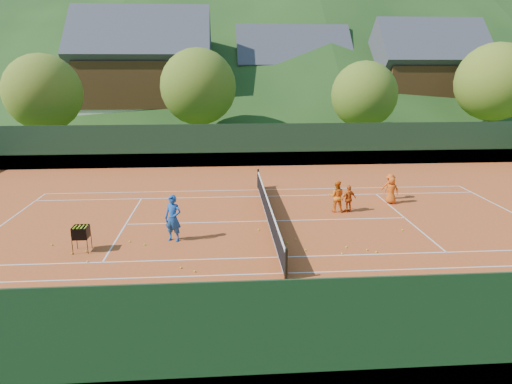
{
  "coord_description": "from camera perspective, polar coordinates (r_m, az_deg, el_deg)",
  "views": [
    {
      "loc": [
        -1.98,
        -19.62,
        6.81
      ],
      "look_at": [
        -0.56,
        0.0,
        1.4
      ],
      "focal_mm": 32.0,
      "sensor_mm": 36.0,
      "label": 1
    }
  ],
  "objects": [
    {
      "name": "ground",
      "position": [
        20.86,
        1.53,
        -3.69
      ],
      "size": [
        400.0,
        400.0,
        0.0
      ],
      "primitive_type": "plane",
      "color": "#2F4E18",
      "rests_on": "ground"
    },
    {
      "name": "tennis_ball_11",
      "position": [
        18.28,
        3.91,
        -6.37
      ],
      "size": [
        0.07,
        0.07,
        0.07
      ],
      "primitive_type": "sphere",
      "color": "#CDE325",
      "rests_on": "clay_court"
    },
    {
      "name": "tree_b",
      "position": [
        39.71,
        -7.24,
        12.91
      ],
      "size": [
        6.4,
        6.4,
        8.4
      ],
      "color": "#42281A",
      "rests_on": "ground"
    },
    {
      "name": "tennis_net",
      "position": [
        20.7,
        1.54,
        -2.33
      ],
      "size": [
        0.1,
        12.07,
        1.1
      ],
      "color": "black",
      "rests_on": "clay_court"
    },
    {
      "name": "tennis_ball_28",
      "position": [
        13.75,
        5.46,
        -14.13
      ],
      "size": [
        0.07,
        0.07,
        0.07
      ],
      "primitive_type": "sphere",
      "color": "#CDE325",
      "rests_on": "clay_court"
    },
    {
      "name": "chalet_right",
      "position": [
        54.29,
        20.27,
        12.81
      ],
      "size": [
        11.5,
        8.82,
        11.91
      ],
      "color": "beige",
      "rests_on": "ground"
    },
    {
      "name": "tennis_ball_8",
      "position": [
        18.09,
        13.7,
        -7.03
      ],
      "size": [
        0.07,
        0.07,
        0.07
      ],
      "primitive_type": "sphere",
      "color": "#CDE325",
      "rests_on": "clay_court"
    },
    {
      "name": "tennis_ball_10",
      "position": [
        19.06,
        -15.5,
        -5.98
      ],
      "size": [
        0.07,
        0.07,
        0.07
      ],
      "primitive_type": "sphere",
      "color": "#CDE325",
      "rests_on": "clay_court"
    },
    {
      "name": "tennis_ball_18",
      "position": [
        18.17,
        11.24,
        -6.77
      ],
      "size": [
        0.07,
        0.07,
        0.07
      ],
      "primitive_type": "sphere",
      "color": "#CDE325",
      "rests_on": "clay_court"
    },
    {
      "name": "tennis_ball_6",
      "position": [
        19.77,
        -24.16,
        -6.04
      ],
      "size": [
        0.07,
        0.07,
        0.07
      ],
      "primitive_type": "sphere",
      "color": "#CDE325",
      "rests_on": "clay_court"
    },
    {
      "name": "tennis_ball_1",
      "position": [
        17.98,
        14.82,
        -7.25
      ],
      "size": [
        0.07,
        0.07,
        0.07
      ],
      "primitive_type": "sphere",
      "color": "#CDE325",
      "rests_on": "clay_court"
    },
    {
      "name": "tennis_ball_27",
      "position": [
        14.92,
        -8.74,
        -11.75
      ],
      "size": [
        0.07,
        0.07,
        0.07
      ],
      "primitive_type": "sphere",
      "color": "#CDE325",
      "rests_on": "clay_court"
    },
    {
      "name": "student_c",
      "position": [
        24.32,
        16.56,
        0.19
      ],
      "size": [
        0.79,
        0.66,
        1.39
      ],
      "primitive_type": "imported",
      "rotation": [
        0.0,
        0.0,
        2.77
      ],
      "color": "#D65613",
      "rests_on": "clay_court"
    },
    {
      "name": "tennis_ball_12",
      "position": [
        14.7,
        26.36,
        -13.73
      ],
      "size": [
        0.07,
        0.07,
        0.07
      ],
      "primitive_type": "sphere",
      "color": "#CDE325",
      "rests_on": "clay_court"
    },
    {
      "name": "tennis_ball_7",
      "position": [
        19.68,
        0.33,
        -4.71
      ],
      "size": [
        0.07,
        0.07,
        0.07
      ],
      "primitive_type": "sphere",
      "color": "#CDE325",
      "rests_on": "clay_court"
    },
    {
      "name": "chalet_mid",
      "position": [
        54.24,
        4.44,
        13.39
      ],
      "size": [
        12.65,
        8.82,
        11.45
      ],
      "color": "beige",
      "rests_on": "ground"
    },
    {
      "name": "tree_a",
      "position": [
        40.2,
        -25.06,
        11.19
      ],
      "size": [
        6.0,
        6.0,
        7.88
      ],
      "color": "#3F2A19",
      "rests_on": "ground"
    },
    {
      "name": "tennis_ball_22",
      "position": [
        17.53,
        10.68,
        -7.59
      ],
      "size": [
        0.07,
        0.07,
        0.07
      ],
      "primitive_type": "sphere",
      "color": "#CDE325",
      "rests_on": "clay_court"
    },
    {
      "name": "chalet_left",
      "position": [
        50.28,
        -13.71,
        13.61
      ],
      "size": [
        13.8,
        9.93,
        12.92
      ],
      "color": "beige",
      "rests_on": "ground"
    },
    {
      "name": "tree_c",
      "position": [
        40.5,
        13.35,
        11.75
      ],
      "size": [
        5.6,
        5.6,
        7.35
      ],
      "color": "#432B1A",
      "rests_on": "ground"
    },
    {
      "name": "tennis_ball_4",
      "position": [
        12.5,
        3.53,
        -17.38
      ],
      "size": [
        0.07,
        0.07,
        0.07
      ],
      "primitive_type": "sphere",
      "color": "#CDE325",
      "rests_on": "clay_court"
    },
    {
      "name": "perimeter_fence",
      "position": [
        20.48,
        1.55,
        -0.34
      ],
      "size": [
        40.4,
        24.24,
        3.0
      ],
      "color": "black",
      "rests_on": "clay_court"
    },
    {
      "name": "tennis_ball_24",
      "position": [
        15.24,
        22.31,
        -12.19
      ],
      "size": [
        0.07,
        0.07,
        0.07
      ],
      "primitive_type": "sphere",
      "color": "#CDE325",
      "rests_on": "clay_court"
    },
    {
      "name": "tennis_ball_0",
      "position": [
        15.97,
        -7.67,
        -9.81
      ],
      "size": [
        0.07,
        0.07,
        0.07
      ],
      "primitive_type": "sphere",
      "color": "#CDE325",
      "rests_on": "clay_court"
    },
    {
      "name": "tree_d",
      "position": [
        46.33,
        27.69,
        12.06
      ],
      "size": [
        6.8,
        6.8,
        8.93
      ],
      "color": "#3C2818",
      "rests_on": "ground"
    },
    {
      "name": "tennis_ball_15",
      "position": [
        15.92,
        17.12,
        -10.48
      ],
      "size": [
        0.07,
        0.07,
        0.07
      ],
      "primitive_type": "sphere",
      "color": "#CDE325",
      "rests_on": "clay_court"
    },
    {
      "name": "clay_court",
      "position": [
        20.86,
        1.53,
        -3.67
      ],
      "size": [
        40.0,
        24.0,
        0.02
      ],
      "primitive_type": "cube",
      "color": "#B4491D",
      "rests_on": "ground"
    },
    {
      "name": "student_a",
      "position": [
        22.3,
        10.03,
        -0.52
      ],
      "size": [
        0.86,
        0.73,
        1.55
      ],
      "primitive_type": "imported",
      "rotation": [
        0.0,
        0.0,
        2.93
      ],
      "color": "orange",
      "rests_on": "clay_court"
    },
    {
      "name": "tennis_ball_2",
      "position": [
        16.33,
        -9.37,
        -9.3
      ],
      "size": [
        0.07,
        0.07,
        0.07
      ],
      "primitive_type": "sphere",
      "color": "#CDE325",
      "rests_on": "clay_court"
    },
    {
      "name": "tennis_ball_17",
      "position": [
        14.86,
        25.99,
        -13.37
      ],
      "size": [
        0.07,
        0.07,
        0.07
      ],
      "primitive_type": "sphere",
      "color": "#CDE325",
      "rests_on": "clay_court"
    },
    {
      "name": "tennis_ball_19",
      "position": [
        18.58,
        -22.03,
        -7.15
      ],
      "size": [
        0.07,
        0.07,
        0.07
      ],
      "primitive_type": "sphere",
      "color": "#CDE325",
      "rests_on": "clay_court"
    },
    {
      "name": "ball_hopper",
      "position": [
        18.49,
        -21.04,
        -4.79
      ],
      "size": [
        0.57,
        0.57,
        1.0
      ],
      "color": "black",
      "rests_on": "clay_court"
    },
    {
      "name": "tennis_ball_16",
      "position": [
        18.61,
        -13.73,
        -6.39
      ],
      "size": [
        0.07,
        0.07,
        0.07
      ],
      "primitive_type": "sphere",
      "color": "#CDE325",
      "rests_on": "clay_court"
    },
    {
      "name": "tennis_ball_21",
      "position": [
        12.57,
        -13.37,
        -17.63
      ],
      "size": [
        0.07,
        0.07,
        0.07
      ],
      "primitive_type": "sphere",
      "color": "#CDE325",
      "rests_on": "clay_court"
    },
    {
      "name": "student_d",
      "position": [
        25.15,
        16.4,
        0.67
      ],
      "size": [
        0.98,
        0.71,
        1.36
      ],
      "primitive_type": "imported",
      "rotation": [
        0.0,
        0.0,
        2.89
      ],
      "color": "#F75615",
      "rests_on": "clay_court"
    },
    {
      "name": "tennis_ball_3",
      "position": [
        17.65,
        6.18,
        -7.24
      ],
      "size": [
        0.07,
        0.07,
        0.07
      ],
      "primitive_type": "sphere",
      "color": "#CDE325",
      "rests_on": "clay_court"
    },
    {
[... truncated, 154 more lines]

